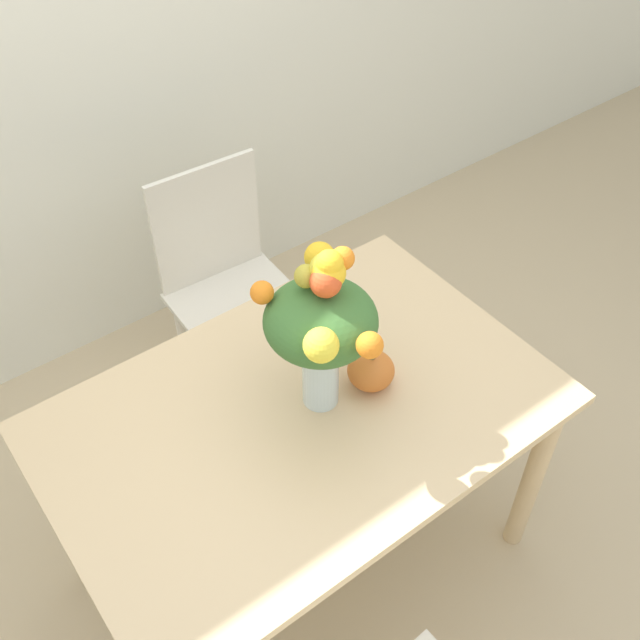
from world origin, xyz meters
TOP-DOWN VIEW (x-y plane):
  - ground_plane at (0.00, 0.00)m, footprint 12.00×12.00m
  - wall_back at (0.00, 1.33)m, footprint 8.00×0.06m
  - dining_table at (0.00, 0.00)m, footprint 1.28×0.85m
  - flower_vase at (0.06, 0.00)m, footprint 0.27×0.37m
  - pumpkin at (0.20, -0.04)m, footprint 0.12×0.12m
  - dining_chair_near_window at (0.24, 0.76)m, footprint 0.44×0.44m

SIDE VIEW (x-z plane):
  - ground_plane at x=0.00m, z-range 0.00..0.00m
  - dining_chair_near_window at x=0.24m, z-range 0.02..0.92m
  - dining_table at x=0.00m, z-range 0.27..1.01m
  - pumpkin at x=0.20m, z-range 0.73..0.85m
  - flower_vase at x=0.06m, z-range 0.78..1.25m
  - wall_back at x=0.00m, z-range 0.00..2.70m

